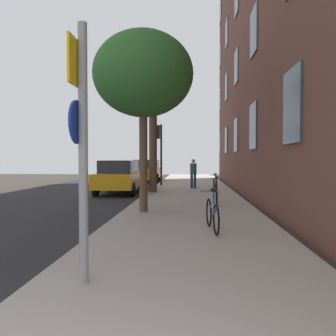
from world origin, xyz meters
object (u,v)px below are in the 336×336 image
tree_far (153,93)px  pedestrian_0 (193,171)px  bicycle_1 (216,193)px  car_1 (147,170)px  sign_post (81,135)px  bicycle_0 (212,214)px  tree_near (143,75)px  car_0 (120,176)px  traffic_light (159,144)px  bicycle_2 (215,185)px

tree_far → pedestrian_0: (1.94, 2.25, -3.83)m
bicycle_1 → car_1: car_1 is taller
tree_far → sign_post: bearing=-88.0°
bicycle_0 → car_1: car_1 is taller
tree_near → car_0: size_ratio=1.25×
pedestrian_0 → car_1: pedestrian_0 is taller
car_1 → traffic_light: bearing=-74.5°
sign_post → tree_far: (-0.42, 12.13, 2.83)m
sign_post → bicycle_1: bearing=73.8°
bicycle_1 → tree_far: bearing=123.1°
tree_near → pedestrian_0: bearing=79.6°
pedestrian_0 → car_1: (-3.37, 6.73, -0.18)m
car_0 → bicycle_1: bearing=-45.5°
bicycle_0 → pedestrian_0: 11.06m
traffic_light → pedestrian_0: bearing=-42.1°
bicycle_0 → car_0: size_ratio=0.38×
traffic_light → bicycle_1: traffic_light is taller
pedestrian_0 → car_1: bearing=116.6°
sign_post → car_1: 21.22m
sign_post → bicycle_0: size_ratio=2.06×
tree_near → car_1: 15.62m
tree_far → bicycle_2: tree_far is taller
traffic_light → tree_near: (0.46, -10.23, 1.61)m
car_0 → car_1: bearing=88.3°
traffic_light → pedestrian_0: size_ratio=2.31×
sign_post → bicycle_0: (1.88, 3.34, -1.54)m
bicycle_1 → bicycle_2: bicycle_1 is taller
bicycle_2 → pedestrian_0: pedestrian_0 is taller
bicycle_2 → car_0: size_ratio=0.38×
traffic_light → tree_near: bearing=-87.4°
traffic_light → pedestrian_0: traffic_light is taller
bicycle_0 → bicycle_2: (0.67, 8.97, -0.02)m
tree_near → tree_far: tree_far is taller
bicycle_2 → tree_far: bearing=-176.5°
bicycle_0 → car_0: (-3.98, 9.10, 0.35)m
car_0 → car_1: (0.26, 8.67, -0.00)m
bicycle_1 → tree_near: bearing=-139.5°
tree_far → car_1: size_ratio=1.44×
sign_post → bicycle_1: (2.30, 7.95, -1.52)m
bicycle_2 → pedestrian_0: (-1.03, 2.07, 0.55)m
car_1 → bicycle_1: bearing=-72.5°
bicycle_0 → sign_post: bearing=-119.4°
bicycle_1 → car_0: 6.30m
bicycle_0 → car_1: bearing=101.8°
bicycle_2 → car_0: 4.67m
sign_post → traffic_light: bearing=91.7°
bicycle_1 → traffic_light: bearing=108.7°
sign_post → car_0: (-2.10, 12.44, -1.18)m
pedestrian_0 → tree_near: bearing=-100.4°
tree_far → bicycle_2: (2.97, 0.18, -4.38)m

